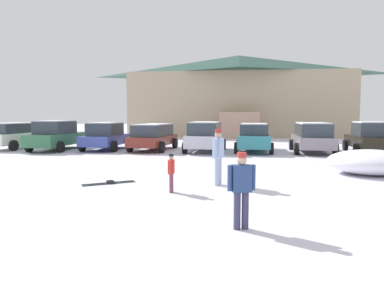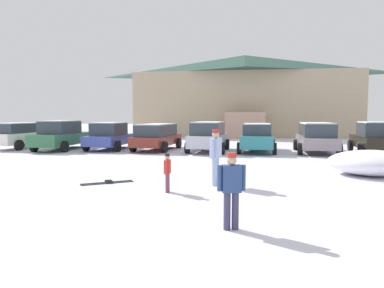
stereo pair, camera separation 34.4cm
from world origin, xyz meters
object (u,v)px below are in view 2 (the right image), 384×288
Objects in this scene: parked_teal_hatchback at (257,137)px; plowed_snow_pile at (373,163)px; parked_maroon_van at (157,136)px; parked_silver_wagon at (208,136)px; ski_lodge at (244,95)px; parked_black_sedan at (375,138)px; parked_green_coupe at (62,135)px; pair_of_skis at (108,182)px; parked_grey_wagon at (316,137)px; parked_white_suv at (20,134)px; skier_adult_in_blue_parka at (216,154)px; skier_teen_in_navy_coat at (231,186)px; skier_child_in_red_jacket at (167,171)px; parked_blue_hatchback at (110,136)px.

parked_teal_hatchback is 1.50× the size of plowed_snow_pile.
parked_silver_wagon is at bearing -7.61° from parked_maroon_van.
parked_silver_wagon is at bearing -176.35° from parked_teal_hatchback.
ski_lodge is 5.22× the size of parked_black_sedan.
parked_green_coupe is at bearing -123.53° from ski_lodge.
ski_lodge is at bearing 82.15° from parked_silver_wagon.
pair_of_skis is (0.86, -10.17, -0.84)m from parked_maroon_van.
parked_green_coupe reaches higher than pair_of_skis.
parked_silver_wagon is 6.02m from parked_grey_wagon.
parked_grey_wagon reaches higher than parked_white_suv.
plowed_snow_pile is at bearing -87.32° from parked_grey_wagon.
parked_teal_hatchback is 9.98m from skier_adult_in_blue_parka.
skier_teen_in_navy_coat is (1.55, -13.58, -0.13)m from parked_silver_wagon.
parked_white_suv is 2.68× the size of skier_adult_in_blue_parka.
parked_grey_wagon is 1.51× the size of plowed_snow_pile.
parked_green_coupe is at bearing 127.93° from skier_teen_in_navy_coat.
parked_silver_wagon is 9.59m from plowed_snow_pile.
parked_teal_hatchback is at bearing -1.09° from parked_white_suv.
parked_silver_wagon is 1.45× the size of plowed_snow_pile.
parked_maroon_van is at bearing -108.32° from ski_lodge.
parked_green_coupe is at bearing 124.65° from pair_of_skis.
parked_black_sedan reaches higher than parked_silver_wagon.
ski_lodge is at bearing 87.15° from skier_adult_in_blue_parka.
parked_grey_wagon reaches higher than parked_maroon_van.
ski_lodge reaches higher than parked_maroon_van.
skier_adult_in_blue_parka is (1.22, 1.10, 0.35)m from skier_child_in_red_jacket.
pair_of_skis is 9.03m from plowed_snow_pile.
parked_grey_wagon reaches higher than plowed_snow_pile.
skier_adult_in_blue_parka is at bearing -129.78° from parked_black_sedan.
parked_green_coupe reaches higher than parked_blue_hatchback.
parked_grey_wagon reaches higher than parked_blue_hatchback.
parked_teal_hatchback is at bearing 74.69° from skier_child_in_red_jacket.
skier_adult_in_blue_parka is (-1.76, -9.82, 0.11)m from parked_teal_hatchback.
pair_of_skis is at bearing 135.07° from skier_teen_in_navy_coat.
parked_blue_hatchback is at bearing 178.68° from parked_teal_hatchback.
parked_white_suv is at bearing 179.26° from parked_blue_hatchback.
skier_adult_in_blue_parka is (7.10, -10.02, 0.11)m from parked_blue_hatchback.
parked_blue_hatchback reaches higher than parked_teal_hatchback.
parked_silver_wagon is 10.05m from pair_of_skis.
plowed_snow_pile is (6.56, 3.57, -0.16)m from skier_child_in_red_jacket.
skier_adult_in_blue_parka is at bearing -43.75° from parked_green_coupe.
skier_teen_in_navy_coat is at bearing -44.93° from pair_of_skis.
ski_lodge is 4.85× the size of parked_grey_wagon.
parked_teal_hatchback is at bearing 115.92° from plowed_snow_pile.
parked_green_coupe is 8.98m from parked_silver_wagon.
parked_teal_hatchback reaches higher than skier_teen_in_navy_coat.
parked_teal_hatchback is (8.86, -0.20, -0.01)m from parked_blue_hatchback.
parked_black_sedan is 15.05m from pair_of_skis.
parked_teal_hatchback is 1.00× the size of parked_grey_wagon.
plowed_snow_pile is at bearing -31.28° from parked_blue_hatchback.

